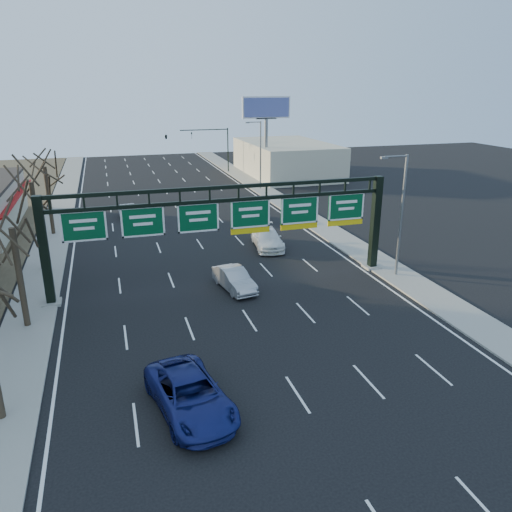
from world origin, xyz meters
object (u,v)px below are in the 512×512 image
object	(u,v)px
car_silver_sedan	(234,279)
car_white_wagon	(267,238)
car_blue_suv	(190,395)
sign_gantry	(227,222)

from	to	relation	value
car_silver_sedan	car_white_wagon	xyz separation A→B (m)	(5.16, 8.40, 0.07)
car_silver_sedan	car_blue_suv	bearing A→B (deg)	-122.44
car_blue_suv	car_silver_sedan	bearing A→B (deg)	57.28
car_silver_sedan	car_white_wagon	bearing A→B (deg)	48.50
car_blue_suv	car_white_wagon	distance (m)	23.62
car_silver_sedan	sign_gantry	bearing A→B (deg)	90.96
car_blue_suv	car_silver_sedan	size ratio (longest dim) A/B	1.31
car_silver_sedan	car_white_wagon	world-z (taller)	car_white_wagon
sign_gantry	car_silver_sedan	bearing A→B (deg)	-79.12
car_blue_suv	car_white_wagon	world-z (taller)	car_blue_suv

